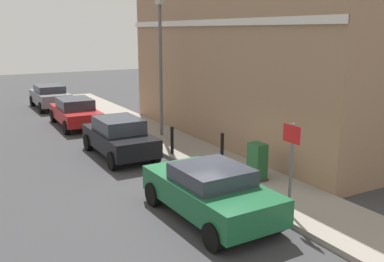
{
  "coord_description": "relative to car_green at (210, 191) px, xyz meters",
  "views": [
    {
      "loc": [
        -5.89,
        -9.9,
        4.64
      ],
      "look_at": [
        1.43,
        2.93,
        1.2
      ],
      "focal_mm": 40.66,
      "sensor_mm": 36.0,
      "label": 1
    }
  ],
  "objects": [
    {
      "name": "bollard_near_cabinet",
      "position": [
        2.65,
        3.46,
        -0.02
      ],
      "size": [
        0.14,
        0.14,
        1.04
      ],
      "color": "black",
      "rests_on": "sidewalk"
    },
    {
      "name": "sidewalk",
      "position": [
        2.49,
        7.25,
        -0.65
      ],
      "size": [
        2.27,
        30.0,
        0.15
      ],
      "primitive_type": "cube",
      "color": "gray",
      "rests_on": "ground"
    },
    {
      "name": "car_black",
      "position": [
        -0.03,
        6.35,
        0.04
      ],
      "size": [
        1.8,
        3.98,
        1.47
      ],
      "rotation": [
        0.0,
        0.0,
        1.57
      ],
      "color": "black",
      "rests_on": "ground"
    },
    {
      "name": "car_grey",
      "position": [
        -0.01,
        18.23,
        0.02
      ],
      "size": [
        1.86,
        3.98,
        1.4
      ],
      "rotation": [
        0.0,
        0.0,
        1.57
      ],
      "color": "slate",
      "rests_on": "ground"
    },
    {
      "name": "ground",
      "position": [
        0.43,
        1.25,
        -0.72
      ],
      "size": [
        80.0,
        80.0,
        0.0
      ],
      "primitive_type": "plane",
      "color": "#38383A"
    },
    {
      "name": "car_green",
      "position": [
        0.0,
        0.0,
        0.0
      ],
      "size": [
        2.03,
        4.06,
        1.37
      ],
      "rotation": [
        0.0,
        0.0,
        1.59
      ],
      "color": "#195933",
      "rests_on": "ground"
    },
    {
      "name": "utility_cabinet",
      "position": [
        2.55,
        1.38,
        -0.04
      ],
      "size": [
        0.46,
        0.61,
        1.15
      ],
      "color": "#1E4C28",
      "rests_on": "sidewalk"
    },
    {
      "name": "bollard_far_kerb",
      "position": [
        1.61,
        5.23,
        -0.02
      ],
      "size": [
        0.14,
        0.14,
        1.04
      ],
      "color": "black",
      "rests_on": "sidewalk"
    },
    {
      "name": "lamppost",
      "position": [
        2.57,
        8.11,
        2.58
      ],
      "size": [
        0.2,
        0.44,
        5.72
      ],
      "color": "#59595B",
      "rests_on": "sidewalk"
    },
    {
      "name": "car_red",
      "position": [
        -0.04,
        12.4,
        0.0
      ],
      "size": [
        1.91,
        4.2,
        1.39
      ],
      "rotation": [
        0.0,
        0.0,
        1.54
      ],
      "color": "maroon",
      "rests_on": "ground"
    },
    {
      "name": "street_sign",
      "position": [
        1.68,
        -1.03,
        0.94
      ],
      "size": [
        0.08,
        0.6,
        2.3
      ],
      "color": "#59595B",
      "rests_on": "sidewalk"
    },
    {
      "name": "corner_building",
      "position": [
        7.04,
        6.15,
        3.12
      ],
      "size": [
        6.93,
        13.8,
        7.69
      ],
      "color": "#937256",
      "rests_on": "ground"
    }
  ]
}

